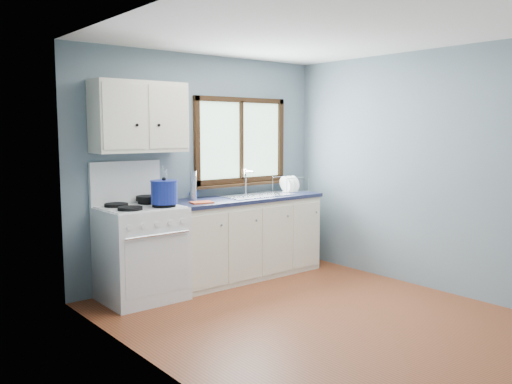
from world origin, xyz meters
TOP-DOWN VIEW (x-y plane):
  - floor at (0.00, 0.00)m, footprint 3.20×3.60m
  - ceiling at (0.00, 0.00)m, footprint 3.20×3.60m
  - wall_back at (0.00, 1.81)m, footprint 3.20×0.02m
  - wall_left at (-1.61, 0.00)m, footprint 0.02×3.60m
  - wall_right at (1.61, 0.00)m, footprint 0.02×3.60m
  - gas_range at (-0.95, 1.47)m, footprint 0.76×0.69m
  - base_cabinets at (0.36, 1.49)m, footprint 1.85×0.60m
  - countertop at (0.36, 1.49)m, footprint 1.89×0.64m
  - sink at (0.54, 1.49)m, footprint 0.84×0.46m
  - window at (0.54, 1.77)m, footprint 1.36×0.10m
  - upper_cabinets at (-0.85, 1.63)m, footprint 0.95×0.35m
  - skillet at (-0.79, 1.61)m, footprint 0.37×0.26m
  - stockpot at (-0.78, 1.30)m, footprint 0.33×0.33m
  - utensil_crock at (-0.57, 1.63)m, footprint 0.15×0.15m
  - thermos at (-0.23, 1.63)m, footprint 0.09×0.09m
  - soap_bottle at (-0.15, 1.73)m, footprint 0.11×0.11m
  - dish_towel at (-0.31, 1.34)m, footprint 0.25×0.21m
  - dish_rack at (1.11, 1.54)m, footprint 0.38×0.29m

SIDE VIEW (x-z plane):
  - floor at x=0.00m, z-range -0.02..0.00m
  - base_cabinets at x=0.36m, z-range -0.03..0.85m
  - gas_range at x=-0.95m, z-range -0.19..1.17m
  - sink at x=0.54m, z-range 0.64..1.08m
  - countertop at x=0.36m, z-range 0.88..0.92m
  - dish_towel at x=-0.31m, z-range 0.92..0.94m
  - dish_rack at x=1.11m, z-range 0.87..1.07m
  - skillet at x=-0.79m, z-range 0.96..1.01m
  - utensil_crock at x=-0.57m, z-range 0.81..1.19m
  - soap_bottle at x=-0.15m, z-range 0.92..1.16m
  - thermos at x=-0.23m, z-range 0.92..1.23m
  - stockpot at x=-0.78m, z-range 0.95..1.21m
  - wall_back at x=0.00m, z-range 0.00..2.50m
  - wall_left at x=-1.61m, z-range 0.00..2.50m
  - wall_right at x=1.61m, z-range 0.00..2.50m
  - window at x=0.54m, z-range 0.96..1.99m
  - upper_cabinets at x=-0.85m, z-range 1.45..2.15m
  - ceiling at x=0.00m, z-range 2.50..2.52m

